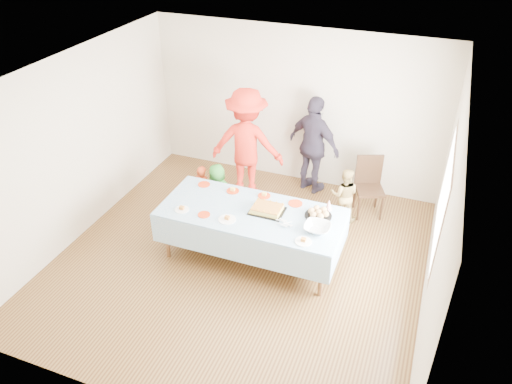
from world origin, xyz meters
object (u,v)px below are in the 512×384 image
party_table (251,215)px  dining_chair (369,182)px  adult_left (247,144)px  birthday_cake (267,209)px

party_table → dining_chair: 2.20m
dining_chair → adult_left: 2.06m
adult_left → dining_chair: bearing=177.5°
birthday_cake → adult_left: bearing=120.9°
dining_chair → adult_left: bearing=163.0°
birthday_cake → adult_left: adult_left is taller
birthday_cake → dining_chair: dining_chair is taller
birthday_cake → adult_left: size_ratio=0.24×
party_table → birthday_cake: size_ratio=5.44×
dining_chair → adult_left: adult_left is taller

